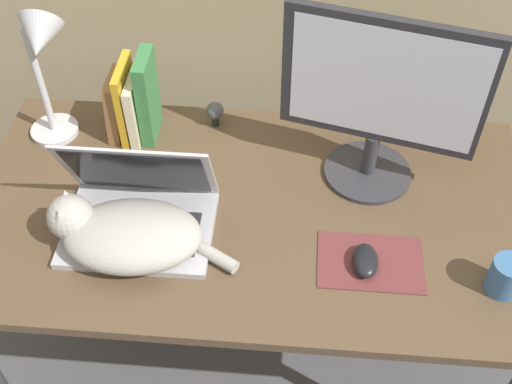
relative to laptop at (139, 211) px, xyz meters
name	(u,v)px	position (x,y,z in m)	size (l,w,h in m)	color
desk	(251,226)	(0.26, 0.08, -0.12)	(1.40, 0.75, 0.74)	brown
laptop	(139,211)	(0.00, 0.00, 0.00)	(0.35, 0.26, 0.25)	#B7B7BC
cat	(124,233)	(-0.02, -0.08, 0.01)	(0.45, 0.23, 0.14)	#B2ADA3
external_monitor	(381,99)	(0.55, 0.22, 0.20)	(0.47, 0.23, 0.46)	#333338
mousepad	(370,262)	(0.55, -0.07, -0.05)	(0.24, 0.16, 0.00)	brown
computer_mouse	(365,261)	(0.54, -0.08, -0.03)	(0.06, 0.10, 0.03)	black
book_row	(133,101)	(-0.08, 0.33, 0.06)	(0.13, 0.16, 0.25)	olive
desk_lamp	(42,59)	(-0.27, 0.28, 0.22)	(0.17, 0.17, 0.41)	silver
webcam	(215,111)	(0.13, 0.38, 0.00)	(0.05, 0.05, 0.07)	#232328
mug	(507,276)	(0.84, -0.12, 0.00)	(0.11, 0.07, 0.09)	teal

